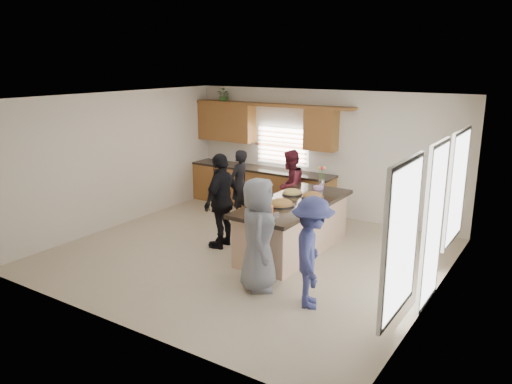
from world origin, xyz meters
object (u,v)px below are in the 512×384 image
Objects in this scene: salad_bowl at (261,210)px; woman_right_back at (312,253)px; woman_left_front at (222,201)px; woman_left_back at (239,184)px; woman_left_mid at (290,186)px; island at (293,228)px; woman_right_front at (258,234)px.

salad_bowl is 1.53m from woman_right_back.
woman_left_front reaches higher than salad_bowl.
woman_left_front is (0.75, -1.64, 0.13)m from woman_left_back.
woman_left_front is 2.75m from woman_right_back.
woman_right_back reaches higher than salad_bowl.
salad_bowl is 2.85m from woman_left_back.
woman_right_back is (2.15, -3.20, 0.01)m from woman_left_mid.
woman_left_mid is at bearing 8.34° from woman_right_back.
island is 1.71× the size of woman_left_mid.
woman_left_back is at bearing 7.36° from woman_right_front.
woman_right_back is 0.94m from woman_right_front.
island is at bearing 108.14° from woman_left_front.
woman_left_front is (-1.15, 0.46, -0.13)m from salad_bowl.
island is at bearing 85.06° from salad_bowl.
woman_left_back is 0.97× the size of woman_left_mid.
salad_bowl is at bearing -2.54° from woman_right_front.
woman_right_front is at bearing -60.52° from salad_bowl.
woman_right_back is (3.22, -2.85, 0.04)m from woman_left_back.
woman_left_front is 1.02× the size of woman_right_front.
woman_left_mid is at bearing 166.42° from woman_left_front.
island is 1.55× the size of woman_right_front.
salad_bowl is at bearing 35.06° from woman_right_back.
woman_right_back is at bearing 30.60° from woman_left_mid.
woman_right_front is at bearing 17.88° from woman_left_mid.
island is at bearing 61.82° from woman_left_back.
salad_bowl is 0.26× the size of woman_left_back.
salad_bowl is at bearing 63.89° from woman_left_front.
woman_left_back is 1.81m from woman_left_front.
woman_left_mid is 3.86m from woman_right_back.
island is at bearing 10.22° from woman_right_back.
island is 1.13m from salad_bowl.
woman_right_back is (2.47, -1.21, -0.09)m from woman_left_front.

